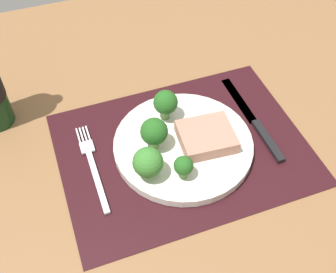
{
  "coord_description": "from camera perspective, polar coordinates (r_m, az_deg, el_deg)",
  "views": [
    {
      "loc": [
        -18.76,
        -43.72,
        58.81
      ],
      "look_at": [
        -2.07,
        2.13,
        1.9
      ],
      "focal_mm": 45.32,
      "sensor_mm": 36.0,
      "label": 1
    }
  ],
  "objects": [
    {
      "name": "broccoli_center",
      "position": [
        0.71,
        -1.89,
        0.61
      ],
      "size": [
        4.7,
        4.7,
        6.1
      ],
      "color": "#6B994C",
      "rests_on": "plate"
    },
    {
      "name": "fork",
      "position": [
        0.74,
        -10.09,
        -3.9
      ],
      "size": [
        2.4,
        19.2,
        0.5
      ],
      "rotation": [
        0.0,
        0.0,
        -0.05
      ],
      "color": "silver",
      "rests_on": "placemat"
    },
    {
      "name": "broccoli_near_fork",
      "position": [
        0.67,
        -2.71,
        -3.51
      ],
      "size": [
        4.98,
        4.98,
        5.95
      ],
      "color": "#5B8942",
      "rests_on": "plate"
    },
    {
      "name": "broccoli_back_left",
      "position": [
        0.75,
        -0.34,
        4.56
      ],
      "size": [
        4.41,
        4.41,
        6.07
      ],
      "color": "#5B8942",
      "rests_on": "plate"
    },
    {
      "name": "placemat",
      "position": [
        0.76,
        2.03,
        -1.61
      ],
      "size": [
        43.34,
        32.54,
        0.3
      ],
      "primitive_type": "cube",
      "color": "black",
      "rests_on": "ground_plane"
    },
    {
      "name": "broccoli_front_edge",
      "position": [
        0.68,
        2.1,
        -4.02
      ],
      "size": [
        3.21,
        3.21,
        4.36
      ],
      "color": "#5B8942",
      "rests_on": "plate"
    },
    {
      "name": "knife",
      "position": [
        0.8,
        11.77,
        1.71
      ],
      "size": [
        1.8,
        23.0,
        0.8
      ],
      "rotation": [
        0.0,
        0.0,
        -0.02
      ],
      "color": "black",
      "rests_on": "placemat"
    },
    {
      "name": "steak",
      "position": [
        0.74,
        5.18,
        -0.03
      ],
      "size": [
        9.9,
        8.93,
        2.44
      ],
      "primitive_type": "cube",
      "rotation": [
        0.0,
        0.0,
        -0.08
      ],
      "color": "tan",
      "rests_on": "plate"
    },
    {
      "name": "ground_plane",
      "position": [
        0.77,
        2.0,
        -2.38
      ],
      "size": [
        140.0,
        110.0,
        3.0
      ],
      "primitive_type": "cube",
      "color": "brown"
    },
    {
      "name": "plate",
      "position": [
        0.75,
        2.05,
        -1.15
      ],
      "size": [
        24.53,
        24.53,
        1.6
      ],
      "primitive_type": "cylinder",
      "color": "silver",
      "rests_on": "placemat"
    }
  ]
}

